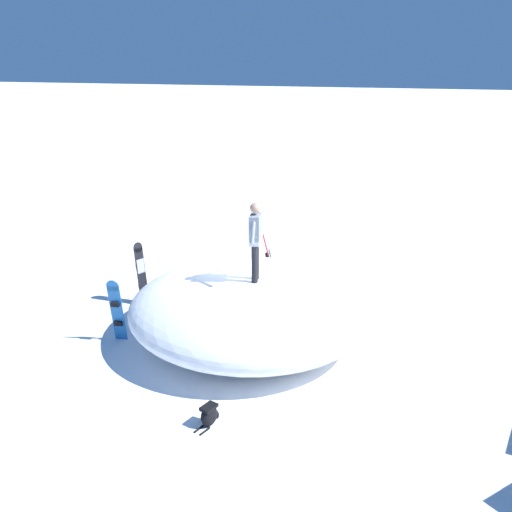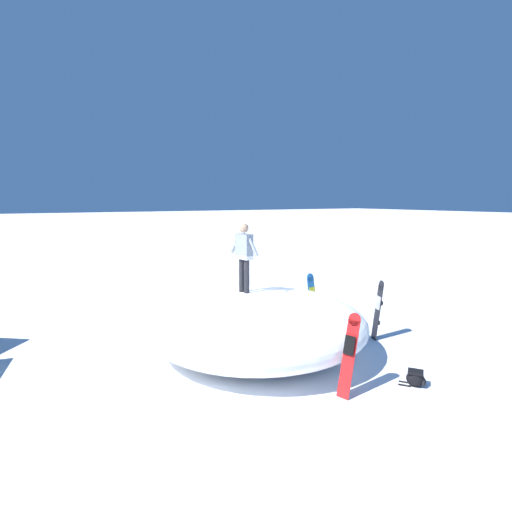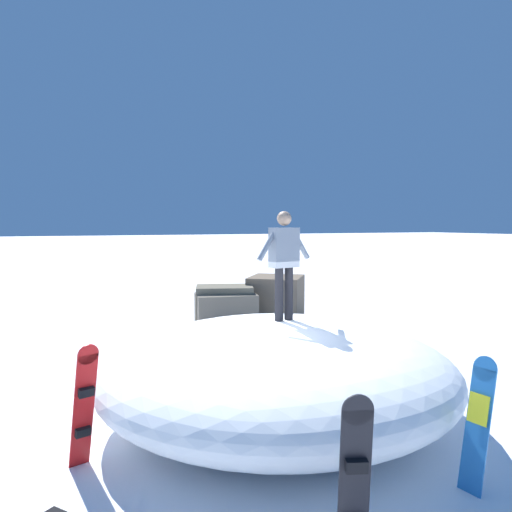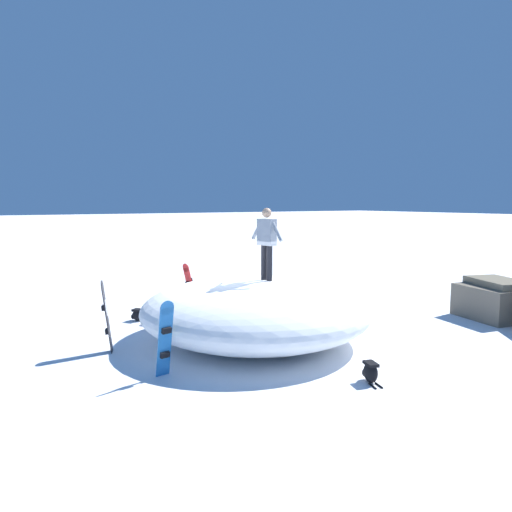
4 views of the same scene
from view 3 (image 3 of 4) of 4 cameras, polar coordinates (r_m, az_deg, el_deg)
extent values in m
plane|color=white|center=(7.56, 0.04, -20.46)|extent=(240.00, 240.00, 0.00)
ellipsoid|color=white|center=(7.92, 2.57, -13.35)|extent=(7.87, 7.90, 1.54)
cylinder|color=black|center=(7.86, 2.72, -4.50)|extent=(0.14, 0.14, 0.86)
cylinder|color=black|center=(7.99, 3.85, -4.37)|extent=(0.14, 0.14, 0.86)
cube|color=#8C939E|center=(7.85, 3.31, 1.00)|extent=(0.31, 0.51, 0.64)
sphere|color=tan|center=(7.84, 3.32, 4.41)|extent=(0.23, 0.23, 0.23)
cylinder|color=#8C939E|center=(7.65, 1.39, 1.35)|extent=(0.16, 0.41, 0.53)
cylinder|color=#8C939E|center=(8.06, 5.14, 1.46)|extent=(0.16, 0.41, 0.53)
cube|color=black|center=(4.78, 11.39, -25.56)|extent=(0.27, 0.32, 1.55)
cylinder|color=black|center=(4.38, 11.83, -17.22)|extent=(0.14, 0.28, 0.28)
cube|color=#B2B2B7|center=(4.64, 11.49, -22.63)|extent=(0.13, 0.23, 0.37)
cube|color=black|center=(4.59, 11.70, -22.96)|extent=(0.14, 0.21, 0.12)
cube|color=red|center=(6.75, -19.56, -16.76)|extent=(0.46, 0.37, 1.53)
cylinder|color=red|center=(6.35, -19.06, -10.83)|extent=(0.16, 0.28, 0.26)
cube|color=black|center=(6.64, -19.57, -14.57)|extent=(0.16, 0.24, 0.37)
cube|color=black|center=(6.56, -19.24, -14.82)|extent=(0.15, 0.21, 0.12)
cube|color=black|center=(6.87, -19.59, -18.84)|extent=(0.15, 0.21, 0.12)
cube|color=#2672BF|center=(6.52, 24.44, -18.11)|extent=(0.33, 0.31, 1.43)
cylinder|color=#2672BF|center=(6.40, 25.24, -11.85)|extent=(0.30, 0.11, 0.29)
cube|color=yellow|center=(6.44, 24.57, -15.97)|extent=(0.26, 0.10, 0.34)
cube|color=black|center=(6.50, 24.94, -15.79)|extent=(0.20, 0.12, 0.12)
cube|color=black|center=(6.62, 24.37, -20.18)|extent=(0.20, 0.12, 0.12)
ellipsoid|color=black|center=(10.41, 19.15, -12.59)|extent=(0.33, 0.42, 0.40)
ellipsoid|color=black|center=(10.36, 18.30, -13.01)|extent=(0.20, 0.15, 0.19)
cube|color=black|center=(10.37, 19.17, -11.69)|extent=(0.28, 0.35, 0.06)
cylinder|color=black|center=(10.50, 20.30, -13.54)|extent=(0.11, 0.26, 0.04)
cylinder|color=black|center=(10.62, 19.95, -13.34)|extent=(0.11, 0.26, 0.04)
cube|color=#695F4F|center=(14.93, -3.54, -6.29)|extent=(1.45, 1.97, 0.97)
cube|color=#6E6551|center=(15.24, -3.71, -5.70)|extent=(1.65, 2.01, 1.17)
cube|color=brown|center=(16.05, 2.37, -4.84)|extent=(2.37, 2.36, 1.37)
camera|label=1|loc=(18.87, 30.11, 12.86)|focal=41.03mm
camera|label=2|loc=(12.69, -47.95, 6.15)|focal=27.57mm
camera|label=4|loc=(13.09, 61.92, 3.35)|focal=32.42mm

